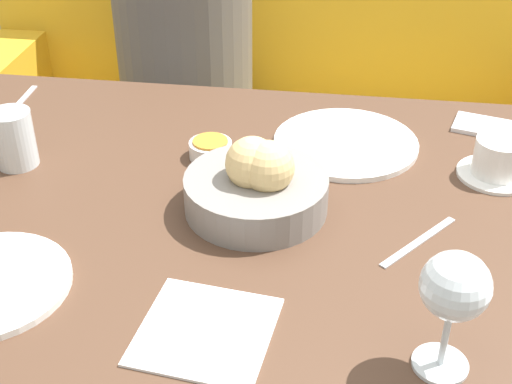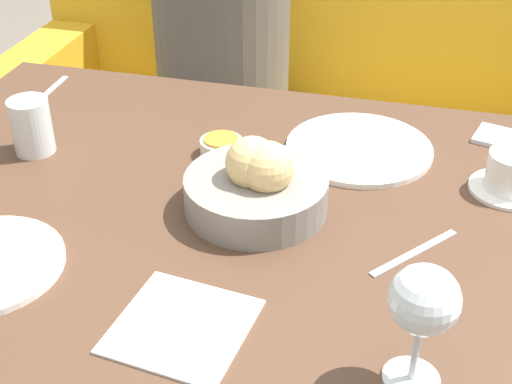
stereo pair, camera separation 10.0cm
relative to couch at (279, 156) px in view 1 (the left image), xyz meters
name	(u,v)px [view 1 (the left image)]	position (x,y,z in m)	size (l,w,h in m)	color
dining_table	(299,269)	(0.13, -0.95, 0.35)	(1.40, 0.85, 0.77)	#4C3323
couch	(279,156)	(0.00, 0.00, 0.00)	(1.71, 0.70, 0.87)	gold
seated_person	(189,122)	(-0.23, -0.15, 0.17)	(0.34, 0.44, 1.15)	#23232D
bread_basket	(258,184)	(0.07, -0.95, 0.50)	(0.21, 0.21, 0.12)	gray
plate_far_center	(346,143)	(0.19, -0.73, 0.46)	(0.25, 0.25, 0.01)	white
water_tumbler	(14,139)	(-0.34, -0.87, 0.50)	(0.07, 0.07, 0.10)	silver
wine_glass	(455,290)	(0.32, -1.23, 0.57)	(0.08, 0.08, 0.16)	silver
coffee_cup	(498,160)	(0.43, -0.80, 0.49)	(0.12, 0.12, 0.07)	white
jam_bowl_honey	(211,149)	(-0.03, -0.81, 0.47)	(0.07, 0.07, 0.03)	white
fork_silver	(19,104)	(-0.44, -0.66, 0.46)	(0.01, 0.16, 0.00)	#B7B7BC
knife_silver	(419,242)	(0.30, -1.00, 0.46)	(0.11, 0.13, 0.00)	#B7B7BC
napkin	(206,331)	(0.04, -1.22, 0.46)	(0.17, 0.17, 0.00)	white
cell_phone	(497,129)	(0.46, -0.64, 0.46)	(0.16, 0.11, 0.01)	silver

